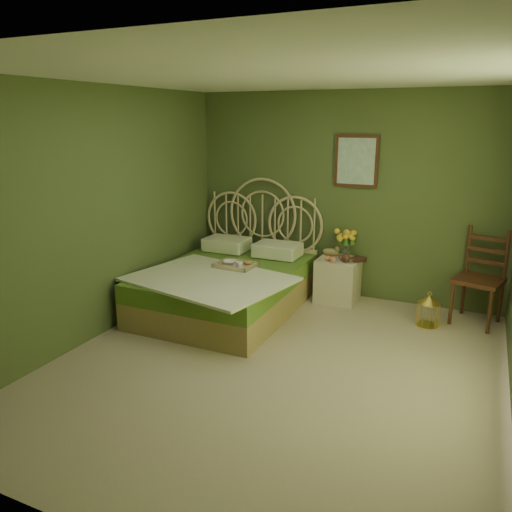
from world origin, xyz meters
The scene contains 13 objects.
floor centered at (0.00, 0.00, 0.00)m, with size 4.50×4.50×0.00m, color tan.
ceiling centered at (0.00, 0.00, 2.60)m, with size 4.50×4.50×0.00m, color silver.
wall_back centered at (0.00, 2.25, 1.30)m, with size 4.00×4.00×0.00m, color #495A2F.
wall_left centered at (-2.00, 0.00, 1.30)m, with size 4.50×4.50×0.00m, color #495A2F.
wall_art centered at (0.14, 2.22, 1.75)m, with size 0.54×0.04×0.64m.
bed centered at (-1.10, 1.14, 0.32)m, with size 1.89×2.38×1.48m.
nightstand centered at (0.04, 1.99, 0.35)m, with size 0.50×0.50×0.98m.
chair centered at (1.67, 1.99, 0.60)m, with size 0.59×0.59×1.08m.
birdcage centered at (1.19, 1.60, 0.18)m, with size 0.24×0.24×0.36m.
book_lower centered at (0.22, 2.00, 0.56)m, with size 0.17×0.22×0.02m, color #381E0F.
book_upper centered at (0.22, 2.00, 0.58)m, with size 0.15×0.21×0.02m, color #472819.
cereal_bowl centered at (-1.08, 1.16, 0.59)m, with size 0.15×0.15×0.04m, color white.
coffee_cup centered at (-0.90, 1.05, 0.61)m, with size 0.08×0.08×0.08m, color white.
Camera 1 is at (1.61, -3.95, 2.26)m, focal length 35.00 mm.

